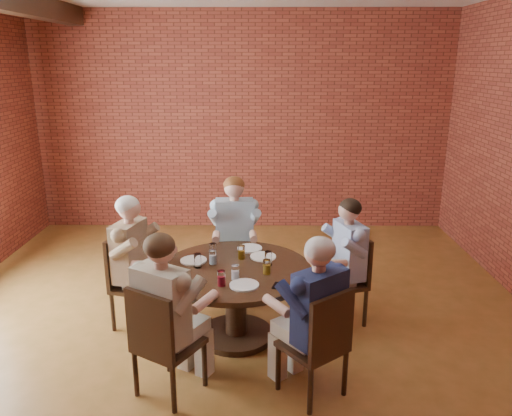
{
  "coord_description": "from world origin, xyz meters",
  "views": [
    {
      "loc": [
        0.28,
        -4.39,
        2.65
      ],
      "look_at": [
        0.23,
        1.0,
        1.05
      ],
      "focal_mm": 35.0,
      "sensor_mm": 36.0,
      "label": 1
    }
  ],
  "objects_px": {
    "diner_c": "(136,263)",
    "chair_e": "(320,341)",
    "chair_b": "(235,248)",
    "diner_d": "(168,315)",
    "diner_e": "(313,318)",
    "diner_a": "(343,262)",
    "chair_d": "(161,340)",
    "diner_b": "(235,237)",
    "dining_table": "(236,289)",
    "chair_c": "(129,277)",
    "smartphone": "(277,286)",
    "chair_a": "(350,275)"
  },
  "relations": [
    {
      "from": "diner_c",
      "to": "chair_e",
      "type": "bearing_deg",
      "value": -110.02
    },
    {
      "from": "chair_b",
      "to": "diner_d",
      "type": "distance_m",
      "value": 2.01
    },
    {
      "from": "chair_b",
      "to": "diner_e",
      "type": "distance_m",
      "value": 2.1
    },
    {
      "from": "diner_d",
      "to": "chair_e",
      "type": "distance_m",
      "value": 1.23
    },
    {
      "from": "diner_a",
      "to": "chair_d",
      "type": "height_order",
      "value": "diner_a"
    },
    {
      "from": "diner_b",
      "to": "chair_e",
      "type": "relative_size",
      "value": 1.45
    },
    {
      "from": "dining_table",
      "to": "diner_b",
      "type": "height_order",
      "value": "diner_b"
    },
    {
      "from": "chair_e",
      "to": "diner_e",
      "type": "xyz_separation_m",
      "value": [
        -0.06,
        0.07,
        0.17
      ]
    },
    {
      "from": "chair_c",
      "to": "diner_b",
      "type": "bearing_deg",
      "value": -40.55
    },
    {
      "from": "chair_b",
      "to": "chair_d",
      "type": "relative_size",
      "value": 1.0
    },
    {
      "from": "chair_c",
      "to": "smartphone",
      "type": "height_order",
      "value": "chair_c"
    },
    {
      "from": "dining_table",
      "to": "chair_b",
      "type": "height_order",
      "value": "chair_b"
    },
    {
      "from": "diner_c",
      "to": "diner_d",
      "type": "height_order",
      "value": "diner_d"
    },
    {
      "from": "diner_c",
      "to": "diner_e",
      "type": "height_order",
      "value": "diner_c"
    },
    {
      "from": "chair_a",
      "to": "chair_b",
      "type": "height_order",
      "value": "chair_b"
    },
    {
      "from": "chair_d",
      "to": "smartphone",
      "type": "height_order",
      "value": "chair_d"
    },
    {
      "from": "chair_a",
      "to": "diner_b",
      "type": "distance_m",
      "value": 1.4
    },
    {
      "from": "diner_a",
      "to": "chair_c",
      "type": "height_order",
      "value": "diner_a"
    },
    {
      "from": "diner_a",
      "to": "chair_c",
      "type": "bearing_deg",
      "value": -105.84
    },
    {
      "from": "chair_e",
      "to": "chair_a",
      "type": "bearing_deg",
      "value": -147.3
    },
    {
      "from": "chair_a",
      "to": "chair_b",
      "type": "distance_m",
      "value": 1.44
    },
    {
      "from": "chair_d",
      "to": "diner_d",
      "type": "height_order",
      "value": "diner_d"
    },
    {
      "from": "chair_d",
      "to": "diner_d",
      "type": "relative_size",
      "value": 0.7
    },
    {
      "from": "chair_b",
      "to": "diner_d",
      "type": "bearing_deg",
      "value": -105.84
    },
    {
      "from": "diner_c",
      "to": "chair_d",
      "type": "bearing_deg",
      "value": -144.12
    },
    {
      "from": "diner_a",
      "to": "smartphone",
      "type": "height_order",
      "value": "diner_a"
    },
    {
      "from": "diner_a",
      "to": "chair_c",
      "type": "relative_size",
      "value": 1.38
    },
    {
      "from": "chair_c",
      "to": "chair_b",
      "type": "bearing_deg",
      "value": -37.16
    },
    {
      "from": "chair_d",
      "to": "chair_c",
      "type": "bearing_deg",
      "value": -34.29
    },
    {
      "from": "chair_a",
      "to": "chair_e",
      "type": "distance_m",
      "value": 1.37
    },
    {
      "from": "chair_b",
      "to": "smartphone",
      "type": "bearing_deg",
      "value": -76.78
    },
    {
      "from": "chair_d",
      "to": "chair_e",
      "type": "bearing_deg",
      "value": -149.23
    },
    {
      "from": "chair_d",
      "to": "diner_d",
      "type": "bearing_deg",
      "value": -90.0
    },
    {
      "from": "diner_c",
      "to": "smartphone",
      "type": "xyz_separation_m",
      "value": [
        1.4,
        -0.66,
        0.07
      ]
    },
    {
      "from": "chair_b",
      "to": "diner_e",
      "type": "relative_size",
      "value": 0.7
    },
    {
      "from": "chair_d",
      "to": "diner_e",
      "type": "xyz_separation_m",
      "value": [
        1.21,
        0.07,
        0.16
      ]
    },
    {
      "from": "chair_a",
      "to": "diner_b",
      "type": "height_order",
      "value": "diner_b"
    },
    {
      "from": "diner_d",
      "to": "smartphone",
      "type": "xyz_separation_m",
      "value": [
        0.89,
        0.43,
        0.06
      ]
    },
    {
      "from": "chair_a",
      "to": "diner_d",
      "type": "height_order",
      "value": "diner_d"
    },
    {
      "from": "chair_b",
      "to": "chair_d",
      "type": "distance_m",
      "value": 2.09
    },
    {
      "from": "diner_c",
      "to": "diner_d",
      "type": "bearing_deg",
      "value": -140.57
    },
    {
      "from": "diner_d",
      "to": "chair_a",
      "type": "bearing_deg",
      "value": -113.32
    },
    {
      "from": "diner_b",
      "to": "diner_c",
      "type": "xyz_separation_m",
      "value": [
        -0.96,
        -0.76,
        -0.01
      ]
    },
    {
      "from": "diner_c",
      "to": "chair_c",
      "type": "bearing_deg",
      "value": 90.0
    },
    {
      "from": "chair_c",
      "to": "smartphone",
      "type": "bearing_deg",
      "value": -100.51
    },
    {
      "from": "diner_d",
      "to": "diner_c",
      "type": "bearing_deg",
      "value": -33.95
    },
    {
      "from": "chair_e",
      "to": "dining_table",
      "type": "bearing_deg",
      "value": -90.0
    },
    {
      "from": "diner_b",
      "to": "chair_d",
      "type": "relative_size",
      "value": 1.43
    },
    {
      "from": "chair_e",
      "to": "diner_c",
      "type": "bearing_deg",
      "value": -72.07
    },
    {
      "from": "diner_c",
      "to": "chair_d",
      "type": "height_order",
      "value": "diner_c"
    }
  ]
}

